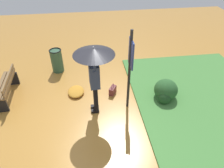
{
  "coord_description": "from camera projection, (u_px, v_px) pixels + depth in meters",
  "views": [
    {
      "loc": [
        3.91,
        0.13,
        4.04
      ],
      "look_at": [
        -0.27,
        0.68,
        0.85
      ],
      "focal_mm": 32.5,
      "sensor_mm": 36.0,
      "label": 1
    }
  ],
  "objects": [
    {
      "name": "info_sign_post",
      "position": [
        130.0,
        63.0,
        4.99
      ],
      "size": [
        0.44,
        0.07,
        2.3
      ],
      "color": "black",
      "rests_on": "ground_plane"
    },
    {
      "name": "ground_plane",
      "position": [
        88.0,
        117.0,
        5.52
      ],
      "size": [
        18.0,
        18.0,
        0.0
      ],
      "primitive_type": "plane",
      "color": "#B27A33"
    },
    {
      "name": "person_with_umbrella",
      "position": [
        94.0,
        64.0,
        4.74
      ],
      "size": [
        0.96,
        0.96,
        2.04
      ],
      "color": "black",
      "rests_on": "ground_plane"
    },
    {
      "name": "leaf_pile_by_bench",
      "position": [
        88.0,
        59.0,
        7.87
      ],
      "size": [
        0.67,
        0.53,
        0.15
      ],
      "color": "#A86023",
      "rests_on": "ground_plane"
    },
    {
      "name": "grass_verge",
      "position": [
        201.0,
        96.0,
        6.17
      ],
      "size": [
        4.8,
        4.0,
        0.05
      ],
      "color": "#47843D",
      "rests_on": "ground_plane"
    },
    {
      "name": "trash_bin",
      "position": [
        57.0,
        61.0,
        7.08
      ],
      "size": [
        0.42,
        0.42,
        0.83
      ],
      "color": "#2D5138",
      "rests_on": "ground_plane"
    },
    {
      "name": "leaf_pile_near_person",
      "position": [
        76.0,
        91.0,
        6.27
      ],
      "size": [
        0.62,
        0.49,
        0.14
      ],
      "color": "#C68428",
      "rests_on": "ground_plane"
    },
    {
      "name": "shrub_cluster",
      "position": [
        166.0,
        91.0,
        5.94
      ],
      "size": [
        0.75,
        0.69,
        0.62
      ],
      "color": "#285628",
      "rests_on": "ground_plane"
    },
    {
      "name": "park_bench",
      "position": [
        6.0,
        86.0,
        5.94
      ],
      "size": [
        1.4,
        0.43,
        0.75
      ],
      "color": "black",
      "rests_on": "ground_plane"
    },
    {
      "name": "handbag",
      "position": [
        113.0,
        90.0,
        6.23
      ],
      "size": [
        0.33,
        0.27,
        0.37
      ],
      "color": "brown",
      "rests_on": "ground_plane"
    }
  ]
}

